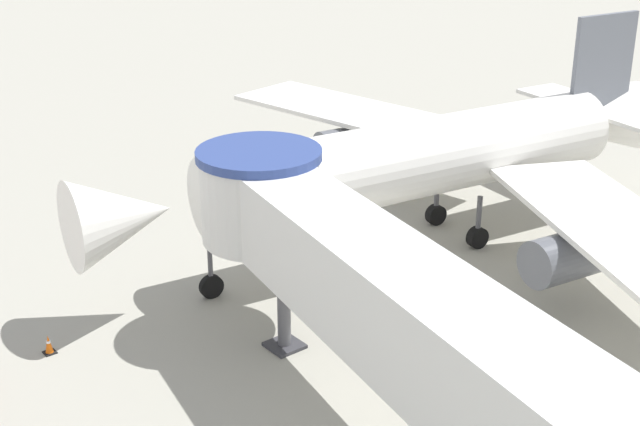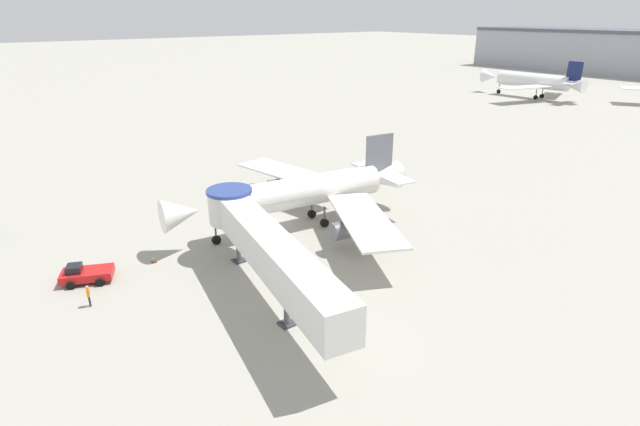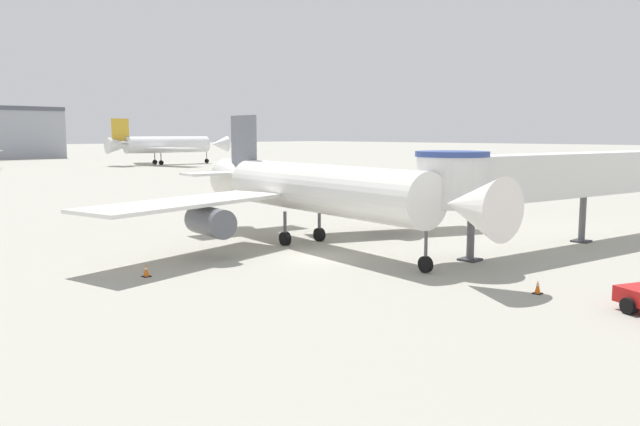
{
  "view_description": "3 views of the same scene",
  "coord_description": "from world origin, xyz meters",
  "px_view_note": "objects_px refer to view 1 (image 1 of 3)",
  "views": [
    {
      "loc": [
        26.3,
        -22.09,
        15.36
      ],
      "look_at": [
        1.74,
        -2.38,
        2.38
      ],
      "focal_mm": 50.0,
      "sensor_mm": 36.0,
      "label": 1
    },
    {
      "loc": [
        42.03,
        -25.85,
        21.04
      ],
      "look_at": [
        7.31,
        0.98,
        3.3
      ],
      "focal_mm": 28.0,
      "sensor_mm": 36.0,
      "label": 2
    },
    {
      "loc": [
        -26.05,
        -25.64,
        7.36
      ],
      "look_at": [
        -1.24,
        -1.42,
        2.93
      ],
      "focal_mm": 35.0,
      "sensor_mm": 36.0,
      "label": 3
    }
  ],
  "objects_px": {
    "main_airplane": "(430,159)",
    "traffic_cone_port_wing": "(260,160)",
    "jet_bridge": "(391,303)",
    "traffic_cone_near_nose": "(49,345)"
  },
  "relations": [
    {
      "from": "jet_bridge",
      "to": "traffic_cone_near_nose",
      "type": "height_order",
      "value": "jet_bridge"
    },
    {
      "from": "traffic_cone_near_nose",
      "to": "main_airplane",
      "type": "bearing_deg",
      "value": 84.63
    },
    {
      "from": "traffic_cone_port_wing",
      "to": "traffic_cone_near_nose",
      "type": "bearing_deg",
      "value": -55.98
    },
    {
      "from": "jet_bridge",
      "to": "traffic_cone_near_nose",
      "type": "bearing_deg",
      "value": -144.08
    },
    {
      "from": "main_airplane",
      "to": "jet_bridge",
      "type": "bearing_deg",
      "value": -40.7
    },
    {
      "from": "traffic_cone_near_nose",
      "to": "traffic_cone_port_wing",
      "type": "distance_m",
      "value": 19.36
    },
    {
      "from": "main_airplane",
      "to": "traffic_cone_port_wing",
      "type": "bearing_deg",
      "value": -172.08
    },
    {
      "from": "jet_bridge",
      "to": "traffic_cone_port_wing",
      "type": "distance_m",
      "value": 24.7
    },
    {
      "from": "traffic_cone_port_wing",
      "to": "jet_bridge",
      "type": "bearing_deg",
      "value": -27.03
    },
    {
      "from": "main_airplane",
      "to": "jet_bridge",
      "type": "height_order",
      "value": "main_airplane"
    }
  ]
}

